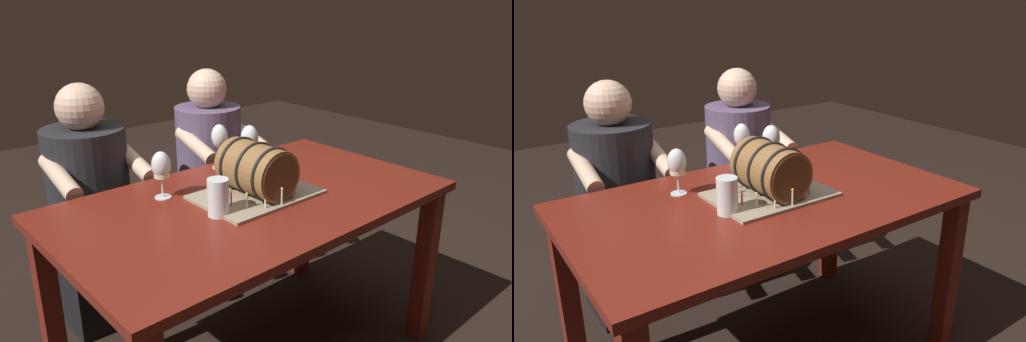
# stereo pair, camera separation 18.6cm
# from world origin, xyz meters

# --- Properties ---
(dining_table) EXTENTS (1.48, 0.86, 0.76)m
(dining_table) POSITION_xyz_m (0.00, 0.00, 0.65)
(dining_table) COLOR maroon
(dining_table) RESTS_ON ground
(barrel_cake) EXTENTS (0.45, 0.32, 0.21)m
(barrel_cake) POSITION_xyz_m (0.02, 0.00, 0.86)
(barrel_cake) COLOR gray
(barrel_cake) RESTS_ON dining_table
(wine_glass_white) EXTENTS (0.07, 0.07, 0.18)m
(wine_glass_white) POSITION_xyz_m (-0.26, 0.22, 0.88)
(wine_glass_white) COLOR white
(wine_glass_white) RESTS_ON dining_table
(wine_glass_empty) EXTENTS (0.07, 0.07, 0.20)m
(wine_glass_empty) POSITION_xyz_m (0.12, 0.35, 0.90)
(wine_glass_empty) COLOR white
(wine_glass_empty) RESTS_ON dining_table
(wine_glass_amber) EXTENTS (0.08, 0.08, 0.20)m
(wine_glass_amber) POSITION_xyz_m (0.20, 0.25, 0.89)
(wine_glass_amber) COLOR white
(wine_glass_amber) RESTS_ON dining_table
(beer_pint) EXTENTS (0.08, 0.08, 0.13)m
(beer_pint) POSITION_xyz_m (-0.20, -0.05, 0.82)
(beer_pint) COLOR white
(beer_pint) RESTS_ON dining_table
(person_seated_left) EXTENTS (0.40, 0.48, 1.14)m
(person_seated_left) POSITION_xyz_m (-0.33, 0.73, 0.54)
(person_seated_left) COLOR black
(person_seated_left) RESTS_ON ground
(person_seated_right) EXTENTS (0.40, 0.49, 1.14)m
(person_seated_right) POSITION_xyz_m (0.33, 0.73, 0.53)
(person_seated_right) COLOR #372D40
(person_seated_right) RESTS_ON ground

